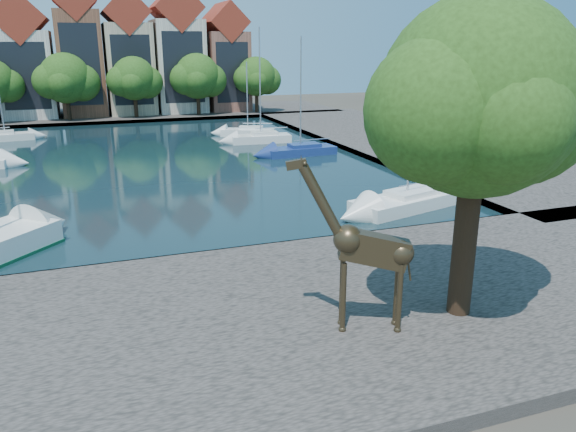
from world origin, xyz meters
The scene contains 21 objects.
ground centered at (0.00, 0.00, 0.00)m, with size 160.00×160.00×0.00m, color #38332B.
water_basin centered at (0.00, 24.00, 0.04)m, with size 38.00×50.00×0.08m, color black.
near_quay centered at (0.00, -7.00, 0.25)m, with size 50.00×14.00×0.50m, color #544D49.
far_quay centered at (0.00, 56.00, 0.25)m, with size 60.00×16.00×0.50m, color #544D49.
right_quay centered at (25.00, 24.00, 0.25)m, with size 14.00×52.00×0.50m, color #544D49.
plane_tree centered at (7.62, -9.01, 7.67)m, with size 8.32×6.40×10.62m.
townhouse_west_inner centered at (-10.50, 55.99, 7.35)m, with size 6.43×9.18×15.15m.
townhouse_center centered at (-4.00, 55.99, 8.36)m, with size 5.44×9.18×16.93m.
townhouse_east_inner centered at (2.00, 55.99, 7.73)m, with size 5.94×9.18×15.79m.
townhouse_east_mid centered at (8.50, 55.99, 8.10)m, with size 6.43×9.18×16.65m.
townhouse_east_end centered at (15.00, 55.99, 7.11)m, with size 5.44×9.18×14.43m.
far_tree_mid_west centered at (-5.89, 50.49, 5.29)m, with size 7.80×6.00×8.00m.
far_tree_mid_east centered at (2.10, 50.49, 5.13)m, with size 7.02×5.40×7.52m.
far_tree_east centered at (10.11, 50.49, 5.24)m, with size 7.54×5.80×7.84m.
far_tree_far_east centered at (18.09, 50.49, 5.08)m, with size 6.76×5.20×7.36m.
giraffe_statue centered at (3.76, -8.89, 3.30)m, with size 3.86×1.78×5.70m.
sailboat_left_e centered at (-12.00, 39.14, 0.63)m, with size 5.59×2.51×9.27m.
sailboat_right_a centered at (13.34, 4.07, 0.66)m, with size 7.62×4.39×9.73m.
sailboat_right_b centered at (13.41, 21.92, 0.61)m, with size 6.30×2.48×10.04m.
sailboat_right_c centered at (12.00, 29.24, 0.69)m, with size 6.01×2.56×10.93m.
sailboat_right_d centered at (12.00, 33.90, 0.61)m, with size 5.93×3.95×7.62m.
Camera 1 is at (-4.19, -23.81, 9.54)m, focal length 35.00 mm.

